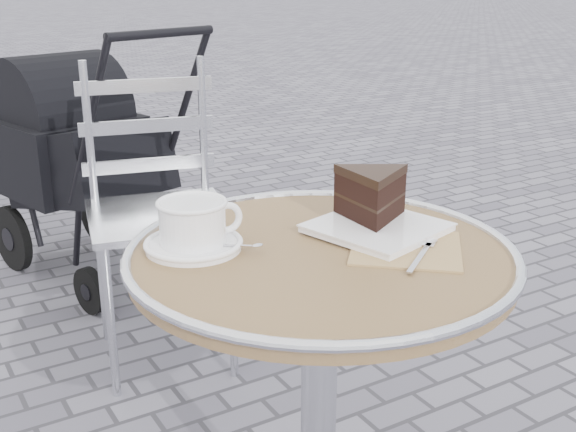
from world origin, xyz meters
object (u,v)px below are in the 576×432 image
cafe_table (320,331)px  bistro_chair (153,177)px  cappuccino_set (194,228)px  baby_stroller (79,164)px  cake_plate_set (374,202)px

cafe_table → bistro_chair: bearing=85.6°
cappuccino_set → baby_stroller: 1.76m
cafe_table → cake_plate_set: 0.27m
bistro_chair → baby_stroller: size_ratio=0.89×
cake_plate_set → baby_stroller: (-0.11, 1.80, -0.32)m
baby_stroller → bistro_chair: bearing=-102.3°
cafe_table → bistro_chair: 1.10m
cappuccino_set → baby_stroller: size_ratio=0.17×
cappuccino_set → bistro_chair: size_ratio=0.19×
cafe_table → cappuccino_set: size_ratio=4.01×
cafe_table → baby_stroller: size_ratio=0.69×
cafe_table → cappuccino_set: 0.31m
baby_stroller → cake_plate_set: bearing=-101.8°
cappuccino_set → cake_plate_set: (0.35, -0.08, 0.01)m
cappuccino_set → cake_plate_set: cake_plate_set is taller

